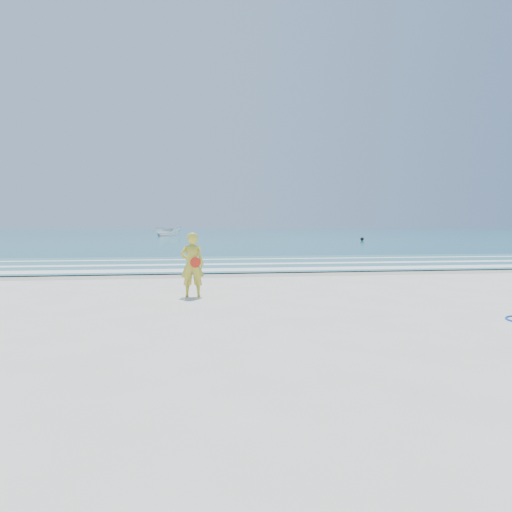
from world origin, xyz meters
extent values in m
plane|color=silver|center=(0.00, 0.00, 0.00)|extent=(400.00, 400.00, 0.00)
cube|color=#B2A893|center=(0.00, 9.00, 0.00)|extent=(400.00, 2.40, 0.00)
cube|color=#19727F|center=(0.00, 105.00, 0.02)|extent=(400.00, 190.00, 0.04)
cube|color=#59B7AD|center=(0.00, 14.00, 0.04)|extent=(400.00, 10.00, 0.01)
cube|color=white|center=(0.00, 10.30, 0.05)|extent=(400.00, 1.40, 0.01)
cube|color=white|center=(0.00, 13.20, 0.05)|extent=(400.00, 0.90, 0.01)
cube|color=white|center=(0.00, 16.50, 0.05)|extent=(400.00, 0.60, 0.01)
imported|color=silver|center=(-4.16, 70.14, 0.85)|extent=(4.49, 2.99, 1.62)
sphere|color=black|center=(18.55, 45.34, 0.25)|extent=(0.42, 0.42, 0.42)
imported|color=gold|center=(-1.83, 3.15, 0.84)|extent=(0.65, 0.45, 1.68)
cylinder|color=#FF2E16|center=(-1.75, 2.97, 0.91)|extent=(0.27, 0.08, 0.27)
camera|label=1|loc=(-2.09, -9.89, 1.88)|focal=35.00mm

